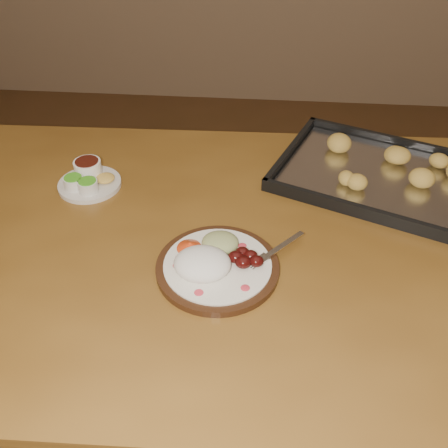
{
  "coord_description": "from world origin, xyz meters",
  "views": [
    {
      "loc": [
        -0.12,
        -1.01,
        1.43
      ],
      "look_at": [
        -0.19,
        -0.21,
        0.77
      ],
      "focal_mm": 40.0,
      "sensor_mm": 36.0,
      "label": 1
    }
  ],
  "objects": [
    {
      "name": "ground",
      "position": [
        0.0,
        0.0,
        0.0
      ],
      "size": [
        4.0,
        4.0,
        0.0
      ],
      "primitive_type": "plane",
      "color": "#57351E",
      "rests_on": "ground"
    },
    {
      "name": "dining_table",
      "position": [
        -0.2,
        -0.24,
        0.65
      ],
      "size": [
        1.52,
        0.94,
        0.75
      ],
      "rotation": [
        0.0,
        0.0,
        0.03
      ],
      "color": "brown",
      "rests_on": "ground"
    },
    {
      "name": "dinner_plate",
      "position": [
        -0.2,
        -0.33,
        0.77
      ],
      "size": [
        0.29,
        0.24,
        0.05
      ],
      "rotation": [
        0.0,
        0.0,
        0.38
      ],
      "color": "black",
      "rests_on": "dining_table"
    },
    {
      "name": "condiment_saucer",
      "position": [
        -0.52,
        -0.07,
        0.77
      ],
      "size": [
        0.15,
        0.15,
        0.05
      ],
      "rotation": [
        0.0,
        0.0,
        0.02
      ],
      "color": "beige",
      "rests_on": "dining_table"
    },
    {
      "name": "baking_tray",
      "position": [
        0.16,
        0.01,
        0.76
      ],
      "size": [
        0.56,
        0.5,
        0.05
      ],
      "rotation": [
        0.0,
        0.0,
        -0.39
      ],
      "color": "black",
      "rests_on": "dining_table"
    }
  ]
}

